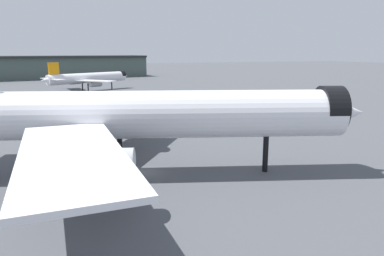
# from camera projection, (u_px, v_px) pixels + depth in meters

# --- Properties ---
(ground) EXTENTS (900.00, 900.00, 0.00)m
(ground) POSITION_uv_depth(u_px,v_px,m) (145.00, 173.00, 48.78)
(ground) COLOR #4C4F54
(airliner_near_gate) EXTENTS (60.97, 54.17, 18.23)m
(airliner_near_gate) POSITION_uv_depth(u_px,v_px,m) (133.00, 116.00, 46.67)
(airliner_near_gate) COLOR white
(airliner_near_gate) RESTS_ON ground
(airliner_far_taxiway) EXTENTS (38.43, 34.33, 12.17)m
(airliner_far_taxiway) POSITION_uv_depth(u_px,v_px,m) (88.00, 78.00, 149.05)
(airliner_far_taxiway) COLOR white
(airliner_far_taxiway) RESTS_ON ground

